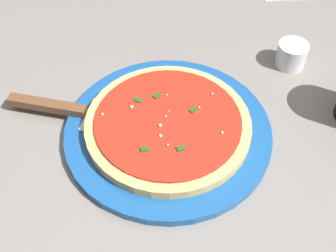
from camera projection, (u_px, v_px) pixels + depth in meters
The scene contains 5 objects.
restaurant_table at pixel (174, 176), 0.79m from camera, with size 1.13×0.85×0.74m.
serving_plate at pixel (168, 131), 0.68m from camera, with size 0.32×0.32×0.01m, color #195199.
pizza at pixel (168, 124), 0.67m from camera, with size 0.25×0.25×0.02m.
pizza_server at pixel (71, 110), 0.69m from camera, with size 0.09×0.22×0.01m.
cup_small_sauce at pixel (292, 55), 0.78m from camera, with size 0.05×0.05×0.04m, color silver.
Camera 1 is at (-0.44, 0.02, 1.27)m, focal length 46.77 mm.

